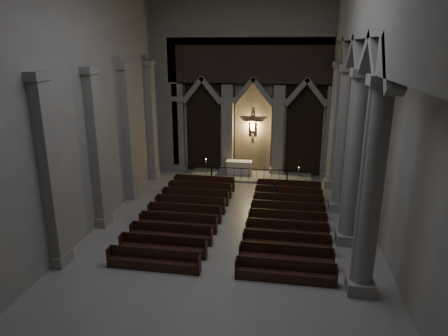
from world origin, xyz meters
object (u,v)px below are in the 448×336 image
(altar_rail, at_px, (249,173))
(candle_stand_left, at_px, (206,175))
(worshipper, at_px, (274,191))
(pews, at_px, (235,219))
(altar, at_px, (239,167))
(candle_stand_right, at_px, (298,180))

(altar_rail, relative_size, candle_stand_left, 3.33)
(worshipper, bearing_deg, pews, -99.59)
(altar, relative_size, candle_stand_right, 1.49)
(candle_stand_left, bearing_deg, altar_rail, 1.58)
(altar_rail, distance_m, pews, 6.79)
(altar, distance_m, candle_stand_right, 4.39)
(altar, xyz_separation_m, pews, (0.85, -8.19, -0.34))
(candle_stand_left, distance_m, candle_stand_right, 6.27)
(candle_stand_right, bearing_deg, candle_stand_left, -178.73)
(candle_stand_right, distance_m, pews, 7.60)
(pews, bearing_deg, altar_rail, 90.00)
(candle_stand_left, height_order, pews, candle_stand_left)
(candle_stand_left, bearing_deg, candle_stand_right, 1.27)
(pews, bearing_deg, altar, 95.93)
(altar_rail, xyz_separation_m, candle_stand_left, (-2.95, -0.08, -0.26))
(altar_rail, height_order, worshipper, worshipper)
(candle_stand_left, bearing_deg, altar, 35.43)
(altar, bearing_deg, candle_stand_right, -17.98)
(altar, height_order, worshipper, worshipper)
(pews, bearing_deg, candle_stand_right, 64.10)
(pews, height_order, worshipper, worshipper)
(altar, relative_size, worshipper, 1.63)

